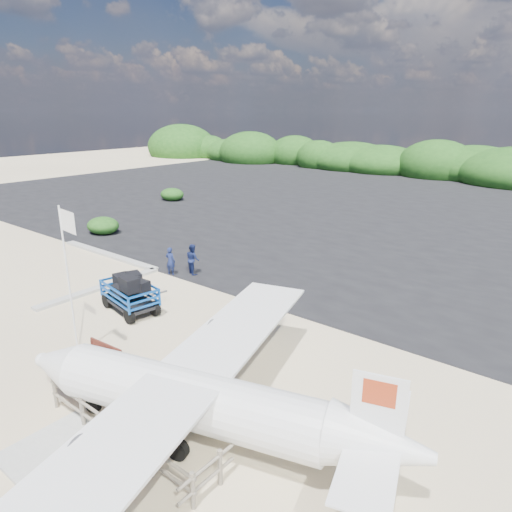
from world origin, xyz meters
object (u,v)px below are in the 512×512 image
(flagpole, at_px, (78,354))
(crew_a, at_px, (170,261))
(crew_b, at_px, (193,259))
(baggage_cart, at_px, (131,311))
(signboard, at_px, (109,378))

(flagpole, xyz_separation_m, crew_a, (-3.85, 7.97, 0.79))
(crew_a, bearing_deg, crew_b, -148.56)
(baggage_cart, distance_m, crew_a, 4.99)
(signboard, bearing_deg, flagpole, 169.72)
(signboard, xyz_separation_m, crew_a, (-6.19, 8.21, 0.79))
(flagpole, relative_size, crew_b, 3.28)
(flagpole, distance_m, crew_a, 8.88)
(flagpole, relative_size, signboard, 3.44)
(signboard, xyz_separation_m, crew_b, (-5.34, 9.09, 0.86))
(signboard, height_order, crew_a, crew_a)
(signboard, distance_m, crew_a, 10.32)
(baggage_cart, relative_size, flagpole, 0.55)
(flagpole, height_order, crew_b, flagpole)
(signboard, relative_size, crew_a, 1.03)
(baggage_cart, bearing_deg, flagpole, -55.94)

